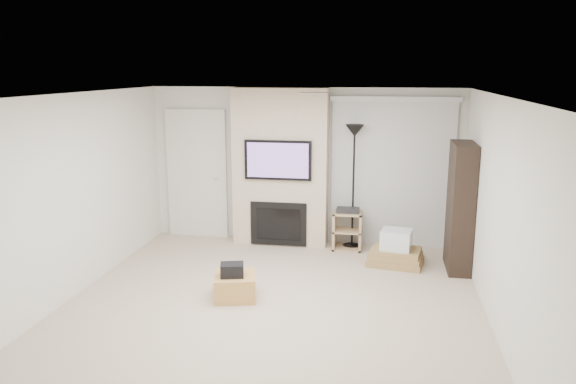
% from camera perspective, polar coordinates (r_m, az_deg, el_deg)
% --- Properties ---
extents(floor, '(5.00, 5.50, 0.00)m').
position_cam_1_polar(floor, '(6.83, -1.74, -11.63)').
color(floor, '#BDAA91').
rests_on(floor, ground).
extents(ceiling, '(5.00, 5.50, 0.00)m').
position_cam_1_polar(ceiling, '(6.24, -1.89, 9.81)').
color(ceiling, white).
rests_on(ceiling, wall_back).
extents(wall_back, '(5.00, 0.00, 2.50)m').
position_cam_1_polar(wall_back, '(9.08, 1.66, 2.69)').
color(wall_back, silver).
rests_on(wall_back, ground).
extents(wall_front, '(5.00, 0.00, 2.50)m').
position_cam_1_polar(wall_front, '(3.90, -10.06, -10.94)').
color(wall_front, silver).
rests_on(wall_front, ground).
extents(wall_left, '(0.00, 5.50, 2.50)m').
position_cam_1_polar(wall_left, '(7.33, -21.33, -0.51)').
color(wall_left, silver).
rests_on(wall_left, ground).
extents(wall_right, '(0.00, 5.50, 2.50)m').
position_cam_1_polar(wall_right, '(6.42, 20.63, -2.21)').
color(wall_right, silver).
rests_on(wall_right, ground).
extents(hvac_vent, '(0.35, 0.18, 0.01)m').
position_cam_1_polar(hvac_vent, '(6.97, 2.73, 10.05)').
color(hvac_vent, silver).
rests_on(hvac_vent, ceiling).
extents(ottoman, '(0.61, 0.61, 0.30)m').
position_cam_1_polar(ottoman, '(7.07, -5.41, -9.52)').
color(ottoman, tan).
rests_on(ottoman, floor).
extents(black_bag, '(0.33, 0.28, 0.16)m').
position_cam_1_polar(black_bag, '(6.95, -5.70, -7.89)').
color(black_bag, black).
rests_on(black_bag, ottoman).
extents(fireplace_wall, '(1.50, 0.47, 2.50)m').
position_cam_1_polar(fireplace_wall, '(8.93, -0.76, 2.44)').
color(fireplace_wall, beige).
rests_on(fireplace_wall, floor).
extents(entry_door, '(1.02, 0.11, 2.14)m').
position_cam_1_polar(entry_door, '(9.50, -9.20, 1.77)').
color(entry_door, silver).
rests_on(entry_door, floor).
extents(vertical_blinds, '(1.98, 0.10, 2.37)m').
position_cam_1_polar(vertical_blinds, '(8.94, 10.54, 2.48)').
color(vertical_blinds, silver).
rests_on(vertical_blinds, floor).
extents(floor_lamp, '(0.29, 0.29, 1.95)m').
position_cam_1_polar(floor_lamp, '(8.71, 6.74, 4.10)').
color(floor_lamp, black).
rests_on(floor_lamp, floor).
extents(av_stand, '(0.45, 0.38, 0.66)m').
position_cam_1_polar(av_stand, '(8.86, 6.06, -3.62)').
color(av_stand, tan).
rests_on(av_stand, floor).
extents(box_stack, '(0.85, 0.70, 0.51)m').
position_cam_1_polar(box_stack, '(8.32, 10.89, -5.93)').
color(box_stack, '#9C7A46').
rests_on(box_stack, floor).
extents(bookshelf, '(0.30, 0.80, 1.80)m').
position_cam_1_polar(bookshelf, '(8.16, 17.11, -1.48)').
color(bookshelf, black).
rests_on(bookshelf, floor).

